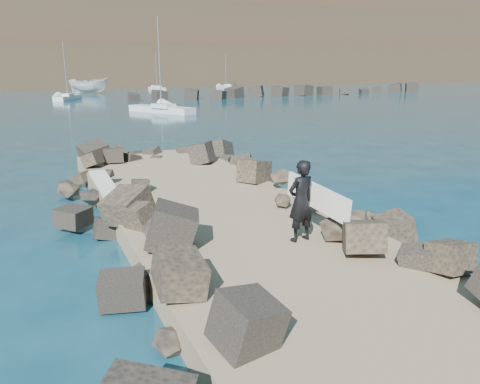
# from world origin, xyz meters

# --- Properties ---
(ground) EXTENTS (800.00, 800.00, 0.00)m
(ground) POSITION_xyz_m (0.00, 0.00, 0.00)
(ground) COLOR #0F384C
(ground) RESTS_ON ground
(jetty) EXTENTS (6.00, 26.00, 0.60)m
(jetty) POSITION_xyz_m (0.00, -2.00, 0.30)
(jetty) COLOR #8C7759
(jetty) RESTS_ON ground
(riprap_left) EXTENTS (2.60, 22.00, 1.00)m
(riprap_left) POSITION_xyz_m (-2.90, -1.50, 0.50)
(riprap_left) COLOR #272421
(riprap_left) RESTS_ON ground
(riprap_right) EXTENTS (2.60, 22.00, 1.00)m
(riprap_right) POSITION_xyz_m (2.90, -1.50, 0.50)
(riprap_right) COLOR black
(riprap_right) RESTS_ON ground
(breakwater_secondary) EXTENTS (52.00, 4.00, 1.20)m
(breakwater_secondary) POSITION_xyz_m (35.00, 55.00, 0.60)
(breakwater_secondary) COLOR black
(breakwater_secondary) RESTS_ON ground
(headland) EXTENTS (360.00, 140.00, 32.00)m
(headland) POSITION_xyz_m (10.00, 160.00, 16.00)
(headland) COLOR #2D4919
(headland) RESTS_ON ground
(surfboard_resting) EXTENTS (0.72, 2.18, 0.07)m
(surfboard_resting) POSITION_xyz_m (-2.95, 2.70, 1.04)
(surfboard_resting) COLOR silver
(surfboard_resting) RESTS_ON riprap_left
(boat_imported) EXTENTS (7.50, 5.51, 2.72)m
(boat_imported) POSITION_xyz_m (5.60, 76.14, 1.36)
(boat_imported) COLOR silver
(boat_imported) RESTS_ON ground
(surfer_with_board) EXTENTS (0.95, 2.48, 2.00)m
(surfer_with_board) POSITION_xyz_m (0.90, -2.70, 1.61)
(surfer_with_board) COLOR black
(surfer_with_board) RESTS_ON jetty
(sailboat_b) EXTENTS (4.38, 6.59, 8.08)m
(sailboat_b) POSITION_xyz_m (0.68, 60.02, 0.35)
(sailboat_b) COLOR silver
(sailboat_b) RESTS_ON ground
(sailboat_c) EXTENTS (5.58, 7.91, 9.66)m
(sailboat_c) POSITION_xyz_m (8.03, 36.61, 0.35)
(sailboat_c) COLOR silver
(sailboat_c) RESTS_ON ground
(sailboat_d) EXTENTS (2.07, 6.18, 7.42)m
(sailboat_d) POSITION_xyz_m (19.23, 81.39, 0.35)
(sailboat_d) COLOR silver
(sailboat_d) RESTS_ON ground
(sailboat_f) EXTENTS (1.35, 6.03, 7.37)m
(sailboat_f) POSITION_xyz_m (35.00, 83.54, 0.35)
(sailboat_f) COLOR silver
(sailboat_f) RESTS_ON ground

